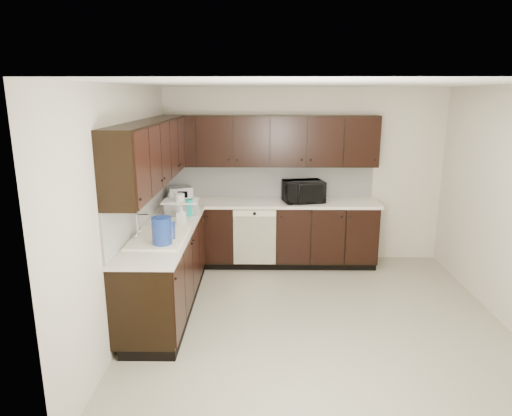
{
  "coord_description": "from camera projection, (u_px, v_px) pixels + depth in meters",
  "views": [
    {
      "loc": [
        -0.61,
        -4.53,
        2.42
      ],
      "look_at": [
        -0.67,
        0.6,
        1.12
      ],
      "focal_mm": 32.0,
      "sensor_mm": 36.0,
      "label": 1
    }
  ],
  "objects": [
    {
      "name": "lower_cabinets",
      "position": [
        231.0,
        250.0,
        5.96
      ],
      "size": [
        3.0,
        2.8,
        0.9
      ],
      "color": "black",
      "rests_on": "floor"
    },
    {
      "name": "wall_back",
      "position": [
        303.0,
        176.0,
        6.61
      ],
      "size": [
        4.0,
        0.02,
        2.5
      ],
      "primitive_type": "cube",
      "color": "beige",
      "rests_on": "floor"
    },
    {
      "name": "backsplash",
      "position": [
        215.0,
        190.0,
        5.98
      ],
      "size": [
        3.0,
        2.8,
        0.48
      ],
      "color": "silver",
      "rests_on": "countertop"
    },
    {
      "name": "wall_front",
      "position": [
        363.0,
        293.0,
        2.73
      ],
      "size": [
        4.0,
        0.02,
        2.5
      ],
      "primitive_type": "cube",
      "color": "beige",
      "rests_on": "floor"
    },
    {
      "name": "countertop",
      "position": [
        230.0,
        213.0,
        5.84
      ],
      "size": [
        3.03,
        2.83,
        0.04
      ],
      "color": "beige",
      "rests_on": "lower_cabinets"
    },
    {
      "name": "floor",
      "position": [
        317.0,
        321.0,
        4.98
      ],
      "size": [
        4.0,
        4.0,
        0.0
      ],
      "primitive_type": "plane",
      "color": "#9F9A83",
      "rests_on": "ground"
    },
    {
      "name": "dishwasher",
      "position": [
        255.0,
        234.0,
        6.22
      ],
      "size": [
        0.58,
        0.04,
        0.78
      ],
      "color": "#ECE5C1",
      "rests_on": "lower_cabinets"
    },
    {
      "name": "sink",
      "position": [
        159.0,
        244.0,
        4.77
      ],
      "size": [
        0.54,
        0.82,
        0.42
      ],
      "color": "#ECE5C1",
      "rests_on": "countertop"
    },
    {
      "name": "blue_pitcher",
      "position": [
        162.0,
        232.0,
        4.49
      ],
      "size": [
        0.22,
        0.22,
        0.29
      ],
      "primitive_type": "cylinder",
      "rotation": [
        0.0,
        0.0,
        0.14
      ],
      "color": "#103296",
      "rests_on": "countertop"
    },
    {
      "name": "ceiling",
      "position": [
        325.0,
        84.0,
        4.36
      ],
      "size": [
        4.0,
        4.0,
        0.0
      ],
      "primitive_type": "plane",
      "rotation": [
        3.14,
        0.0,
        0.0
      ],
      "color": "white",
      "rests_on": "wall_back"
    },
    {
      "name": "upper_cabinets",
      "position": [
        222.0,
        146.0,
        5.72
      ],
      "size": [
        3.0,
        2.8,
        0.7
      ],
      "color": "black",
      "rests_on": "wall_back"
    },
    {
      "name": "microwave",
      "position": [
        303.0,
        192.0,
        6.31
      ],
      "size": [
        0.6,
        0.47,
        0.3
      ],
      "primitive_type": "imported",
      "rotation": [
        0.0,
        0.0,
        0.22
      ],
      "color": "black",
      "rests_on": "countertop"
    },
    {
      "name": "soap_bottle_b",
      "position": [
        171.0,
        198.0,
        5.99
      ],
      "size": [
        0.12,
        0.12,
        0.27
      ],
      "primitive_type": "imported",
      "rotation": [
        0.0,
        0.0,
        0.13
      ],
      "color": "gray",
      "rests_on": "countertop"
    },
    {
      "name": "soap_bottle_a",
      "position": [
        181.0,
        215.0,
        5.28
      ],
      "size": [
        0.1,
        0.11,
        0.2
      ],
      "primitive_type": "imported",
      "rotation": [
        0.0,
        0.0,
        -0.16
      ],
      "color": "gray",
      "rests_on": "countertop"
    },
    {
      "name": "teal_tumbler",
      "position": [
        189.0,
        208.0,
        5.62
      ],
      "size": [
        0.12,
        0.12,
        0.21
      ],
      "primitive_type": "cylinder",
      "rotation": [
        0.0,
        0.0,
        -0.42
      ],
      "color": "#0E9B8D",
      "rests_on": "countertop"
    },
    {
      "name": "wall_left",
      "position": [
        126.0,
        209.0,
        4.69
      ],
      "size": [
        0.02,
        4.0,
        2.5
      ],
      "primitive_type": "cube",
      "color": "beige",
      "rests_on": "floor"
    },
    {
      "name": "storage_bin",
      "position": [
        181.0,
        207.0,
        5.71
      ],
      "size": [
        0.48,
        0.4,
        0.16
      ],
      "primitive_type": "cube",
      "rotation": [
        0.0,
        0.0,
        0.26
      ],
      "color": "silver",
      "rests_on": "countertop"
    },
    {
      "name": "toaster_oven",
      "position": [
        180.0,
        194.0,
        6.37
      ],
      "size": [
        0.39,
        0.34,
        0.2
      ],
      "primitive_type": "cube",
      "rotation": [
        0.0,
        0.0,
        0.37
      ],
      "color": "#AFAFB1",
      "rests_on": "countertop"
    },
    {
      "name": "paper_towel_roll",
      "position": [
        180.0,
        204.0,
        5.68
      ],
      "size": [
        0.14,
        0.14,
        0.26
      ],
      "primitive_type": "cylinder",
      "rotation": [
        0.0,
        0.0,
        -0.21
      ],
      "color": "silver",
      "rests_on": "countertop"
    }
  ]
}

